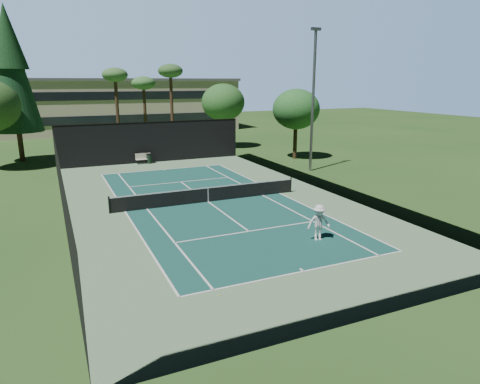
# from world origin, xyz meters

# --- Properties ---
(ground) EXTENTS (160.00, 160.00, 0.00)m
(ground) POSITION_xyz_m (0.00, 0.00, 0.00)
(ground) COLOR #294E1D
(ground) RESTS_ON ground
(apron_slab) EXTENTS (18.00, 32.00, 0.01)m
(apron_slab) POSITION_xyz_m (0.00, 0.00, 0.01)
(apron_slab) COLOR #638960
(apron_slab) RESTS_ON ground
(court_surface) EXTENTS (10.97, 23.77, 0.01)m
(court_surface) POSITION_xyz_m (0.00, 0.00, 0.01)
(court_surface) COLOR #184D45
(court_surface) RESTS_ON ground
(court_lines) EXTENTS (11.07, 23.87, 0.01)m
(court_lines) POSITION_xyz_m (0.00, 0.00, 0.02)
(court_lines) COLOR white
(court_lines) RESTS_ON ground
(tennis_net) EXTENTS (12.90, 0.10, 1.10)m
(tennis_net) POSITION_xyz_m (0.00, 0.00, 0.56)
(tennis_net) COLOR black
(tennis_net) RESTS_ON ground
(fence) EXTENTS (18.04, 32.05, 4.03)m
(fence) POSITION_xyz_m (0.00, 0.06, 2.01)
(fence) COLOR black
(fence) RESTS_ON ground
(player) EXTENTS (1.35, 0.99, 1.87)m
(player) POSITION_xyz_m (2.71, -8.96, 0.93)
(player) COLOR silver
(player) RESTS_ON ground
(tennis_ball_a) EXTENTS (0.06, 0.06, 0.06)m
(tennis_ball_a) POSITION_xyz_m (-4.07, -12.40, 0.03)
(tennis_ball_a) COLOR #CFDD32
(tennis_ball_a) RESTS_ON ground
(tennis_ball_b) EXTENTS (0.08, 0.08, 0.08)m
(tennis_ball_b) POSITION_xyz_m (-0.10, 4.39, 0.04)
(tennis_ball_b) COLOR #C4DD32
(tennis_ball_b) RESTS_ON ground
(tennis_ball_c) EXTENTS (0.07, 0.07, 0.07)m
(tennis_ball_c) POSITION_xyz_m (2.66, 5.07, 0.04)
(tennis_ball_c) COLOR #CDD330
(tennis_ball_c) RESTS_ON ground
(tennis_ball_d) EXTENTS (0.06, 0.06, 0.06)m
(tennis_ball_d) POSITION_xyz_m (-6.20, 2.50, 0.03)
(tennis_ball_d) COLOR #BFDA31
(tennis_ball_d) RESTS_ON ground
(park_bench) EXTENTS (1.50, 0.45, 1.02)m
(park_bench) POSITION_xyz_m (-1.08, 15.62, 0.55)
(park_bench) COLOR beige
(park_bench) RESTS_ON ground
(trash_bin) EXTENTS (0.56, 0.56, 0.95)m
(trash_bin) POSITION_xyz_m (-0.52, 15.47, 0.48)
(trash_bin) COLOR black
(trash_bin) RESTS_ON ground
(pine_tree) EXTENTS (4.80, 4.80, 15.00)m
(pine_tree) POSITION_xyz_m (-12.00, 22.00, 9.55)
(pine_tree) COLOR #4E3421
(pine_tree) RESTS_ON ground
(palm_a) EXTENTS (2.80, 2.80, 9.32)m
(palm_a) POSITION_xyz_m (-2.00, 24.00, 8.19)
(palm_a) COLOR #3F2B1B
(palm_a) RESTS_ON ground
(palm_b) EXTENTS (2.80, 2.80, 8.42)m
(palm_b) POSITION_xyz_m (1.50, 26.00, 7.36)
(palm_b) COLOR #402D1B
(palm_b) RESTS_ON ground
(palm_c) EXTENTS (2.80, 2.80, 9.77)m
(palm_c) POSITION_xyz_m (4.00, 23.00, 8.60)
(palm_c) COLOR #482E1F
(palm_c) RESTS_ON ground
(decid_tree_a) EXTENTS (5.12, 5.12, 7.62)m
(decid_tree_a) POSITION_xyz_m (10.00, 22.00, 5.42)
(decid_tree_a) COLOR #47311E
(decid_tree_a) RESTS_ON ground
(decid_tree_b) EXTENTS (4.80, 4.80, 7.14)m
(decid_tree_b) POSITION_xyz_m (14.00, 12.00, 5.08)
(decid_tree_b) COLOR #402E1B
(decid_tree_b) RESTS_ON ground
(campus_building) EXTENTS (40.50, 12.50, 8.30)m
(campus_building) POSITION_xyz_m (0.00, 45.98, 4.21)
(campus_building) COLOR #C4B698
(campus_building) RESTS_ON ground
(light_pole) EXTENTS (0.90, 0.25, 12.22)m
(light_pole) POSITION_xyz_m (12.00, 6.00, 6.46)
(light_pole) COLOR gray
(light_pole) RESTS_ON ground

